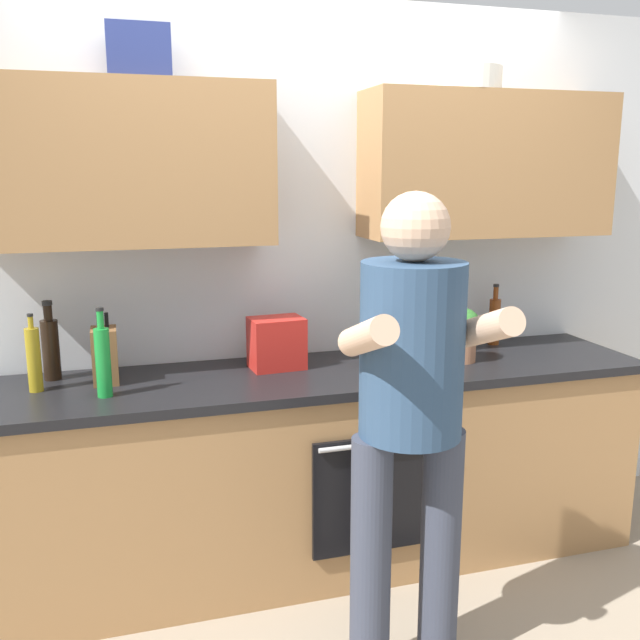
% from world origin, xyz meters
% --- Properties ---
extents(ground_plane, '(12.00, 12.00, 0.00)m').
position_xyz_m(ground_plane, '(0.00, 0.00, 0.00)').
color(ground_plane, gray).
extents(back_wall_unit, '(4.00, 0.38, 2.50)m').
position_xyz_m(back_wall_unit, '(0.00, 0.27, 1.50)').
color(back_wall_unit, silver).
rests_on(back_wall_unit, ground).
extents(counter, '(2.84, 0.67, 0.90)m').
position_xyz_m(counter, '(0.00, -0.00, 0.45)').
color(counter, '#A37547').
rests_on(counter, ground).
extents(person_standing, '(0.49, 0.45, 1.69)m').
position_xyz_m(person_standing, '(0.03, -0.78, 1.00)').
color(person_standing, '#383D4C').
rests_on(person_standing, ground).
extents(bottle_oil, '(0.05, 0.05, 0.31)m').
position_xyz_m(bottle_oil, '(-1.20, 0.05, 1.03)').
color(bottle_oil, olive).
rests_on(bottle_oil, counter).
extents(bottle_vinegar, '(0.06, 0.06, 0.30)m').
position_xyz_m(bottle_vinegar, '(0.92, 0.22, 1.02)').
color(bottle_vinegar, brown).
rests_on(bottle_vinegar, counter).
extents(bottle_wine, '(0.07, 0.07, 0.25)m').
position_xyz_m(bottle_wine, '(0.21, -0.06, 1.00)').
color(bottle_wine, '#471419').
rests_on(bottle_wine, counter).
extents(bottle_juice, '(0.05, 0.05, 0.33)m').
position_xyz_m(bottle_juice, '(0.21, 0.06, 1.04)').
color(bottle_juice, orange).
rests_on(bottle_juice, counter).
extents(bottle_soy, '(0.07, 0.07, 0.33)m').
position_xyz_m(bottle_soy, '(-1.15, 0.21, 1.04)').
color(bottle_soy, black).
rests_on(bottle_soy, counter).
extents(bottle_soda, '(0.06, 0.06, 0.35)m').
position_xyz_m(bottle_soda, '(-0.94, -0.09, 1.04)').
color(bottle_soda, '#198C33').
rests_on(bottle_soda, counter).
extents(cup_ceramic, '(0.08, 0.08, 0.10)m').
position_xyz_m(cup_ceramic, '(0.72, 0.16, 0.95)').
color(cup_ceramic, '#BF4C47').
rests_on(cup_ceramic, counter).
extents(knife_block, '(0.10, 0.14, 0.29)m').
position_xyz_m(knife_block, '(-0.93, 0.09, 1.02)').
color(knife_block, brown).
rests_on(knife_block, counter).
extents(potted_herb, '(0.17, 0.17, 0.25)m').
position_xyz_m(potted_herb, '(0.62, -0.02, 1.03)').
color(potted_herb, '#9E6647').
rests_on(potted_herb, counter).
extents(grocery_bag_crisps, '(0.24, 0.18, 0.22)m').
position_xyz_m(grocery_bag_crisps, '(-0.22, 0.11, 1.01)').
color(grocery_bag_crisps, red).
rests_on(grocery_bag_crisps, counter).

